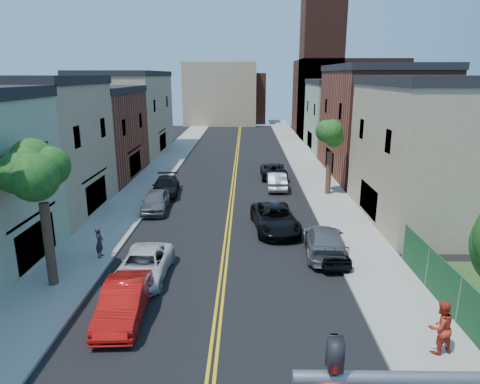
{
  "coord_description": "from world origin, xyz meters",
  "views": [
    {
      "loc": [
        1.13,
        -4.07,
        9.62
      ],
      "look_at": [
        0.74,
        23.63,
        2.0
      ],
      "focal_mm": 31.9,
      "sensor_mm": 36.0,
      "label": 1
    }
  ],
  "objects_px": {
    "black_suv_lane": "(275,218)",
    "pedestrian_left": "(100,242)",
    "red_sedan": "(124,302)",
    "black_car_right": "(327,248)",
    "black_car_left": "(166,187)",
    "dark_car_right_far": "(273,170)",
    "pedestrian_right": "(440,327)",
    "white_pickup": "(144,265)",
    "grey_car_left": "(156,201)",
    "silver_car_right": "(276,181)",
    "grey_car_right": "(325,241)"
  },
  "relations": [
    {
      "from": "black_suv_lane",
      "to": "pedestrian_left",
      "type": "distance_m",
      "value": 10.75
    },
    {
      "from": "red_sedan",
      "to": "black_car_right",
      "type": "height_order",
      "value": "red_sedan"
    },
    {
      "from": "black_car_left",
      "to": "dark_car_right_far",
      "type": "relative_size",
      "value": 0.97
    },
    {
      "from": "pedestrian_right",
      "to": "white_pickup",
      "type": "bearing_deg",
      "value": -41.43
    },
    {
      "from": "red_sedan",
      "to": "dark_car_right_far",
      "type": "distance_m",
      "value": 26.17
    },
    {
      "from": "black_car_left",
      "to": "black_suv_lane",
      "type": "xyz_separation_m",
      "value": [
        8.5,
        -8.09,
        0.05
      ]
    },
    {
      "from": "black_car_right",
      "to": "pedestrian_left",
      "type": "height_order",
      "value": "pedestrian_left"
    },
    {
      "from": "grey_car_left",
      "to": "dark_car_right_far",
      "type": "relative_size",
      "value": 0.86
    },
    {
      "from": "pedestrian_left",
      "to": "red_sedan",
      "type": "bearing_deg",
      "value": -155.02
    },
    {
      "from": "black_car_right",
      "to": "silver_car_right",
      "type": "xyz_separation_m",
      "value": [
        -1.7,
        14.9,
        0.05
      ]
    },
    {
      "from": "white_pickup",
      "to": "black_car_right",
      "type": "height_order",
      "value": "black_car_right"
    },
    {
      "from": "pedestrian_left",
      "to": "pedestrian_right",
      "type": "xyz_separation_m",
      "value": [
        14.64,
        -8.0,
        0.17
      ]
    },
    {
      "from": "black_car_left",
      "to": "silver_car_right",
      "type": "xyz_separation_m",
      "value": [
        9.3,
        2.18,
        0.01
      ]
    },
    {
      "from": "red_sedan",
      "to": "black_suv_lane",
      "type": "xyz_separation_m",
      "value": [
        6.8,
        10.42,
        0.03
      ]
    },
    {
      "from": "red_sedan",
      "to": "grey_car_right",
      "type": "xyz_separation_m",
      "value": [
        9.3,
        6.67,
        0.01
      ]
    },
    {
      "from": "black_car_left",
      "to": "black_suv_lane",
      "type": "bearing_deg",
      "value": -48.49
    },
    {
      "from": "pedestrian_right",
      "to": "black_car_right",
      "type": "bearing_deg",
      "value": -88.34
    },
    {
      "from": "pedestrian_right",
      "to": "red_sedan",
      "type": "bearing_deg",
      "value": -25.96
    },
    {
      "from": "black_car_left",
      "to": "black_car_right",
      "type": "distance_m",
      "value": 16.82
    },
    {
      "from": "black_car_left",
      "to": "grey_car_left",
      "type": "bearing_deg",
      "value": -94.09
    },
    {
      "from": "black_car_left",
      "to": "grey_car_right",
      "type": "xyz_separation_m",
      "value": [
        11.0,
        -11.85,
        0.04
      ]
    },
    {
      "from": "silver_car_right",
      "to": "dark_car_right_far",
      "type": "bearing_deg",
      "value": -89.64
    },
    {
      "from": "grey_car_left",
      "to": "pedestrian_left",
      "type": "distance_m",
      "value": 8.52
    },
    {
      "from": "grey_car_left",
      "to": "white_pickup",
      "type": "bearing_deg",
      "value": -85.41
    },
    {
      "from": "black_car_left",
      "to": "silver_car_right",
      "type": "bearing_deg",
      "value": 8.3
    },
    {
      "from": "white_pickup",
      "to": "pedestrian_left",
      "type": "xyz_separation_m",
      "value": [
        -2.87,
        2.22,
        0.29
      ]
    },
    {
      "from": "white_pickup",
      "to": "black_car_right",
      "type": "xyz_separation_m",
      "value": [
        9.33,
        2.23,
        0.01
      ]
    },
    {
      "from": "grey_car_right",
      "to": "black_car_right",
      "type": "relative_size",
      "value": 1.31
    },
    {
      "from": "grey_car_right",
      "to": "pedestrian_right",
      "type": "distance_m",
      "value": 9.22
    },
    {
      "from": "silver_car_right",
      "to": "grey_car_right",
      "type": "bearing_deg",
      "value": 97.26
    },
    {
      "from": "black_car_left",
      "to": "black_car_right",
      "type": "xyz_separation_m",
      "value": [
        11.0,
        -12.72,
        -0.04
      ]
    },
    {
      "from": "white_pickup",
      "to": "black_suv_lane",
      "type": "height_order",
      "value": "black_suv_lane"
    },
    {
      "from": "red_sedan",
      "to": "silver_car_right",
      "type": "height_order",
      "value": "red_sedan"
    },
    {
      "from": "grey_car_right",
      "to": "pedestrian_right",
      "type": "relative_size",
      "value": 2.68
    },
    {
      "from": "black_suv_lane",
      "to": "pedestrian_right",
      "type": "relative_size",
      "value": 2.86
    },
    {
      "from": "grey_car_right",
      "to": "silver_car_right",
      "type": "relative_size",
      "value": 1.17
    },
    {
      "from": "white_pickup",
      "to": "grey_car_right",
      "type": "bearing_deg",
      "value": 19.38
    },
    {
      "from": "black_suv_lane",
      "to": "dark_car_right_far",
      "type": "bearing_deg",
      "value": 80.33
    },
    {
      "from": "grey_car_left",
      "to": "black_car_left",
      "type": "relative_size",
      "value": 0.89
    },
    {
      "from": "dark_car_right_far",
      "to": "pedestrian_right",
      "type": "bearing_deg",
      "value": 97.93
    },
    {
      "from": "black_suv_lane",
      "to": "pedestrian_left",
      "type": "relative_size",
      "value": 3.43
    },
    {
      "from": "grey_car_left",
      "to": "pedestrian_left",
      "type": "bearing_deg",
      "value": -102.51
    },
    {
      "from": "dark_car_right_far",
      "to": "silver_car_right",
      "type": "bearing_deg",
      "value": 89.3
    },
    {
      "from": "grey_car_right",
      "to": "pedestrian_right",
      "type": "bearing_deg",
      "value": 110.02
    },
    {
      "from": "black_car_left",
      "to": "silver_car_right",
      "type": "distance_m",
      "value": 9.55
    },
    {
      "from": "black_car_left",
      "to": "black_suv_lane",
      "type": "relative_size",
      "value": 0.89
    },
    {
      "from": "grey_car_left",
      "to": "black_car_right",
      "type": "xyz_separation_m",
      "value": [
        10.94,
        -8.42,
        -0.07
      ]
    },
    {
      "from": "silver_car_right",
      "to": "red_sedan",
      "type": "bearing_deg",
      "value": 70.19
    },
    {
      "from": "black_car_right",
      "to": "dark_car_right_far",
      "type": "xyz_separation_m",
      "value": [
        -1.7,
        19.25,
        0.03
      ]
    },
    {
      "from": "black_suv_lane",
      "to": "pedestrian_right",
      "type": "xyz_separation_m",
      "value": [
        4.94,
        -12.64,
        0.35
      ]
    }
  ]
}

